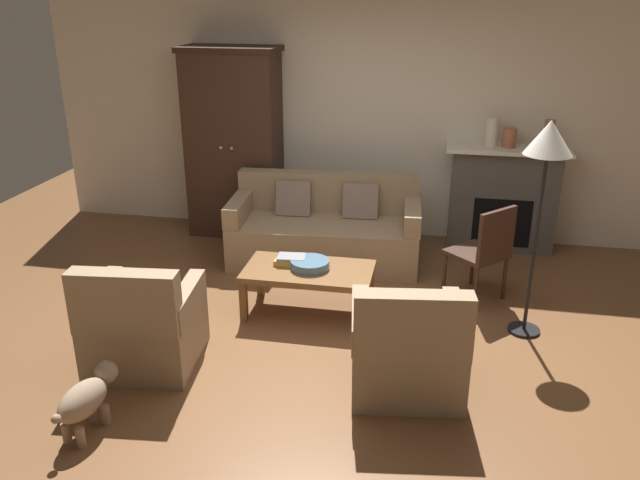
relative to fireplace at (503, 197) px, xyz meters
The scene contains 16 objects.
ground_plane 2.83m from the fireplace, 124.00° to the right, with size 9.60×9.60×0.00m, color brown.
back_wall 1.78m from the fireplace, behind, with size 7.20×0.10×2.80m, color silver.
fireplace is the anchor object (origin of this frame).
armoire 2.99m from the fireplace, behind, with size 1.06×0.57×2.08m.
couch 1.95m from the fireplace, 158.63° to the right, with size 1.97×0.97×0.86m.
coffee_table 2.57m from the fireplace, 132.41° to the right, with size 1.10×0.60×0.42m.
fruit_bowl 2.55m from the fireplace, 132.46° to the right, with size 0.33×0.33×0.07m, color slate.
book_stack 2.64m from the fireplace, 136.23° to the right, with size 0.27×0.20×0.08m.
mantel_vase_cream 0.72m from the fireplace, behind, with size 0.13×0.13×0.30m, color beige.
mantel_vase_terracotta 0.65m from the fireplace, 90.00° to the right, with size 0.14×0.14×0.20m, color #A86042.
mantel_vase_bronze 0.80m from the fireplace, ahead, with size 0.10×0.10×0.30m, color olive.
armchair_near_left 4.04m from the fireplace, 133.40° to the right, with size 0.85×0.84×0.88m.
armchair_near_right 3.01m from the fireplace, 105.84° to the right, with size 0.87×0.87×0.88m.
side_chair_wooden 1.38m from the fireplace, 100.05° to the right, with size 0.62×0.62×0.90m.
floor_lamp 2.11m from the fireplace, 87.07° to the right, with size 0.36×0.36×1.76m.
dog 4.66m from the fireplace, 126.76° to the right, with size 0.27×0.57×0.39m.
Camera 1 is at (0.86, -4.47, 2.67)m, focal length 35.90 mm.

